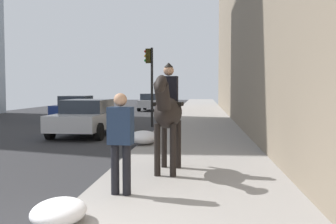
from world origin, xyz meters
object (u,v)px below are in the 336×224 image
object	(u,v)px
pedestrian_greeting	(121,137)
traffic_light_near_curb	(150,74)
car_near_lane	(152,102)
mounted_horse_near	(168,111)
car_mid_lane	(86,117)
car_far_lane	(75,107)

from	to	relation	value
pedestrian_greeting	traffic_light_near_curb	xyz separation A→B (m)	(12.88, 1.19, 1.50)
pedestrian_greeting	car_near_lane	size ratio (longest dim) A/B	0.40
mounted_horse_near	pedestrian_greeting	bearing A→B (deg)	-15.63
pedestrian_greeting	car_mid_lane	bearing A→B (deg)	25.34
pedestrian_greeting	car_near_lane	world-z (taller)	pedestrian_greeting
car_mid_lane	car_far_lane	bearing A→B (deg)	-156.84
mounted_horse_near	traffic_light_near_curb	distance (m)	11.25
car_near_lane	car_mid_lane	bearing A→B (deg)	-178.92
car_near_lane	car_far_lane	bearing A→B (deg)	163.71
car_mid_lane	car_near_lane	bearing A→B (deg)	-179.29
mounted_horse_near	car_far_lane	size ratio (longest dim) A/B	0.59
car_far_lane	traffic_light_near_curb	size ratio (longest dim) A/B	1.01
pedestrian_greeting	traffic_light_near_curb	bearing A→B (deg)	10.73
mounted_horse_near	car_near_lane	size ratio (longest dim) A/B	0.55
pedestrian_greeting	traffic_light_near_curb	distance (m)	13.02
car_mid_lane	car_far_lane	world-z (taller)	same
mounted_horse_near	car_mid_lane	size ratio (longest dim) A/B	0.55
mounted_horse_near	traffic_light_near_curb	bearing A→B (deg)	-167.33
car_near_lane	car_mid_lane	xyz separation A→B (m)	(-17.73, 0.44, -0.01)
car_far_lane	traffic_light_near_curb	bearing A→B (deg)	52.64
car_near_lane	car_far_lane	world-z (taller)	same
car_near_lane	traffic_light_near_curb	size ratio (longest dim) A/B	1.10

